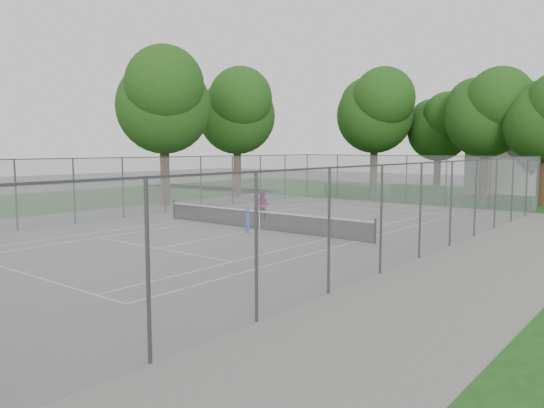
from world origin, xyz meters
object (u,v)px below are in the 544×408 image
Objects in this scene: house at (518,152)px; girl_player at (248,221)px; woman_player at (263,205)px; tennis_net at (259,219)px.

girl_player is (-4.26, -30.90, -3.09)m from house.
woman_player is (-6.76, -26.75, -2.88)m from house.
girl_player is 0.74× the size of woman_player.
tennis_net is 3.70m from woman_player.
girl_player is at bearing -80.98° from woman_player.
woman_player is at bearing -34.61° from girl_player.
tennis_net is 10.78× the size of girl_player.
house is 27.74m from woman_player.
house is 7.68× the size of girl_player.
house is at bearing 53.73° from woman_player.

